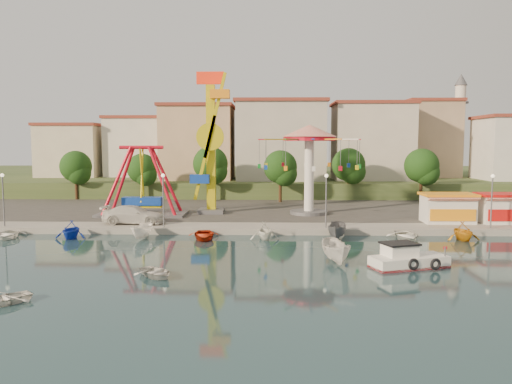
{
  "coord_description": "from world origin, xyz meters",
  "views": [
    {
      "loc": [
        2.4,
        -35.55,
        8.79
      ],
      "look_at": [
        1.12,
        14.0,
        4.0
      ],
      "focal_mm": 35.0,
      "sensor_mm": 36.0,
      "label": 1
    }
  ],
  "objects_px": {
    "cabin_motorboat": "(407,260)",
    "rowboat_a": "(156,272)",
    "kamikaze_tower": "(212,146)",
    "wave_swinger": "(309,149)",
    "pirate_ship_ride": "(142,182)",
    "van": "(134,215)",
    "skiff": "(336,252)"
  },
  "relations": [
    {
      "from": "skiff",
      "to": "van",
      "type": "bearing_deg",
      "value": 137.14
    },
    {
      "from": "pirate_ship_ride",
      "to": "skiff",
      "type": "xyz_separation_m",
      "value": [
        19.51,
        -20.34,
        -3.51
      ]
    },
    {
      "from": "cabin_motorboat",
      "to": "kamikaze_tower",
      "type": "bearing_deg",
      "value": 107.23
    },
    {
      "from": "cabin_motorboat",
      "to": "skiff",
      "type": "relative_size",
      "value": 1.29
    },
    {
      "from": "kamikaze_tower",
      "to": "wave_swinger",
      "type": "height_order",
      "value": "kamikaze_tower"
    },
    {
      "from": "cabin_motorboat",
      "to": "rowboat_a",
      "type": "bearing_deg",
      "value": 171.62
    },
    {
      "from": "kamikaze_tower",
      "to": "rowboat_a",
      "type": "xyz_separation_m",
      "value": [
        -0.78,
        -26.19,
        -8.28
      ]
    },
    {
      "from": "pirate_ship_ride",
      "to": "skiff",
      "type": "distance_m",
      "value": 28.4
    },
    {
      "from": "kamikaze_tower",
      "to": "van",
      "type": "height_order",
      "value": "kamikaze_tower"
    },
    {
      "from": "pirate_ship_ride",
      "to": "rowboat_a",
      "type": "relative_size",
      "value": 3.23
    },
    {
      "from": "kamikaze_tower",
      "to": "van",
      "type": "distance_m",
      "value": 12.79
    },
    {
      "from": "cabin_motorboat",
      "to": "van",
      "type": "height_order",
      "value": "van"
    },
    {
      "from": "pirate_ship_ride",
      "to": "skiff",
      "type": "relative_size",
      "value": 2.19
    },
    {
      "from": "skiff",
      "to": "van",
      "type": "distance_m",
      "value": 23.67
    },
    {
      "from": "pirate_ship_ride",
      "to": "van",
      "type": "bearing_deg",
      "value": -84.03
    },
    {
      "from": "pirate_ship_ride",
      "to": "wave_swinger",
      "type": "height_order",
      "value": "wave_swinger"
    },
    {
      "from": "pirate_ship_ride",
      "to": "rowboat_a",
      "type": "bearing_deg",
      "value": -73.86
    },
    {
      "from": "rowboat_a",
      "to": "pirate_ship_ride",
      "type": "bearing_deg",
      "value": 63.56
    },
    {
      "from": "pirate_ship_ride",
      "to": "wave_swinger",
      "type": "xyz_separation_m",
      "value": [
        19.21,
        1.48,
        3.8
      ]
    },
    {
      "from": "kamikaze_tower",
      "to": "cabin_motorboat",
      "type": "xyz_separation_m",
      "value": [
        16.57,
        -23.13,
        -8.08
      ]
    },
    {
      "from": "pirate_ship_ride",
      "to": "van",
      "type": "relative_size",
      "value": 1.56
    },
    {
      "from": "rowboat_a",
      "to": "cabin_motorboat",
      "type": "bearing_deg",
      "value": -32.59
    },
    {
      "from": "kamikaze_tower",
      "to": "cabin_motorboat",
      "type": "bearing_deg",
      "value": -54.39
    },
    {
      "from": "wave_swinger",
      "to": "cabin_motorboat",
      "type": "height_order",
      "value": "wave_swinger"
    },
    {
      "from": "pirate_ship_ride",
      "to": "van",
      "type": "xyz_separation_m",
      "value": [
        0.63,
        -6.07,
        -2.87
      ]
    },
    {
      "from": "pirate_ship_ride",
      "to": "rowboat_a",
      "type": "xyz_separation_m",
      "value": [
        7.06,
        -24.4,
        -4.07
      ]
    },
    {
      "from": "pirate_ship_ride",
      "to": "wave_swinger",
      "type": "relative_size",
      "value": 0.86
    },
    {
      "from": "wave_swinger",
      "to": "van",
      "type": "height_order",
      "value": "wave_swinger"
    },
    {
      "from": "wave_swinger",
      "to": "skiff",
      "type": "height_order",
      "value": "wave_swinger"
    },
    {
      "from": "kamikaze_tower",
      "to": "skiff",
      "type": "xyz_separation_m",
      "value": [
        11.66,
        -22.12,
        -7.71
      ]
    },
    {
      "from": "kamikaze_tower",
      "to": "skiff",
      "type": "distance_m",
      "value": 26.17
    },
    {
      "from": "cabin_motorboat",
      "to": "pirate_ship_ride",
      "type": "bearing_deg",
      "value": 120.46
    }
  ]
}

